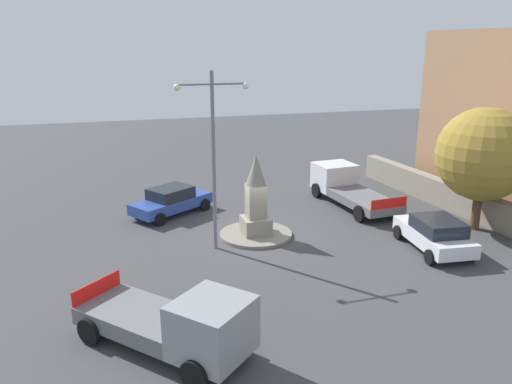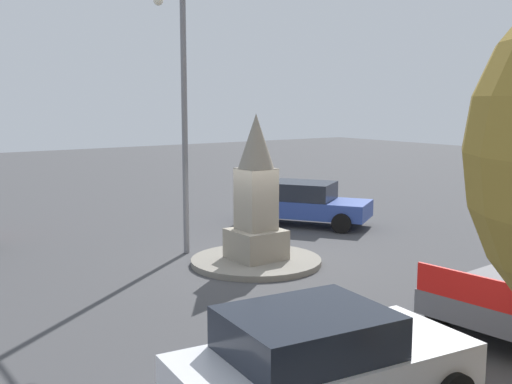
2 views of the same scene
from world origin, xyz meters
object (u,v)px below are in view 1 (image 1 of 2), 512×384
streetlamp (213,146)px  car_white_passing (435,233)px  car_blue_parked_left (171,200)px  truck_white_waiting (346,186)px  truck_grey_near_island (180,324)px  tree_near_wall (484,154)px  monument (256,199)px

streetlamp → car_white_passing: (-9.06, 3.00, -3.82)m
car_blue_parked_left → truck_white_waiting: (-9.76, 0.74, 0.18)m
streetlamp → car_blue_parked_left: 6.58m
truck_grey_near_island → truck_white_waiting: truck_grey_near_island is taller
car_white_passing → tree_near_wall: size_ratio=0.73×
car_blue_parked_left → tree_near_wall: bearing=154.8°
car_blue_parked_left → truck_grey_near_island: truck_grey_near_island is taller
car_white_passing → truck_grey_near_island: truck_grey_near_island is taller
monument → car_blue_parked_left: (3.32, -4.33, -1.06)m
truck_white_waiting → tree_near_wall: size_ratio=1.10×
car_blue_parked_left → car_white_passing: car_white_passing is taller
car_blue_parked_left → tree_near_wall: (-13.81, 6.51, 2.94)m
monument → truck_white_waiting: 7.42m
car_white_passing → truck_white_waiting: truck_white_waiting is taller
streetlamp → car_white_passing: size_ratio=1.78×
monument → streetlamp: 3.61m
monument → car_white_passing: (-6.94, 3.88, -1.03)m
streetlamp → car_blue_parked_left: (1.20, -5.21, -3.84)m
car_white_passing → tree_near_wall: 4.90m
car_blue_parked_left → truck_white_waiting: 9.79m
streetlamp → truck_grey_near_island: size_ratio=1.40×
car_white_passing → truck_white_waiting: bearing=-86.1°
monument → car_white_passing: bearing=150.8°
truck_grey_near_island → monument: bearing=-120.0°
car_blue_parked_left → truck_white_waiting: size_ratio=0.72×
truck_grey_near_island → streetlamp: bearing=-109.9°
truck_grey_near_island → tree_near_wall: bearing=-158.1°
truck_white_waiting → truck_grey_near_island: bearing=46.7°
car_blue_parked_left → truck_grey_near_island: size_ratio=0.86×
car_blue_parked_left → streetlamp: bearing=103.0°
tree_near_wall → car_blue_parked_left: bearing=-25.2°
streetlamp → truck_white_waiting: 10.33m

